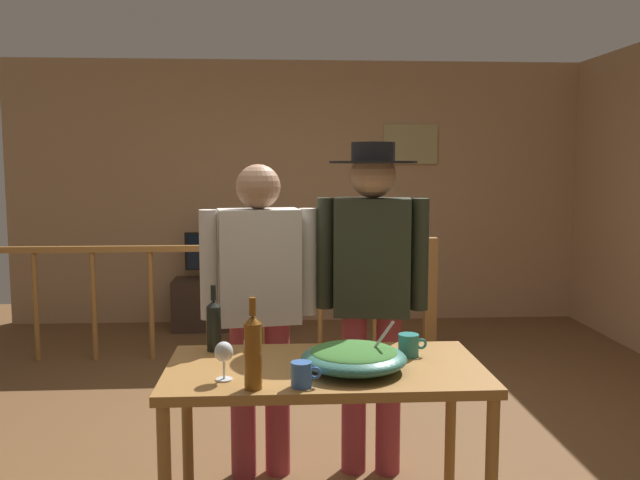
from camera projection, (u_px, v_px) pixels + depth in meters
ground_plane at (317, 447)px, 3.87m from camera, size 8.39×8.39×0.00m
back_wall at (299, 193)px, 6.92m from camera, size 5.87×0.10×2.66m
framed_picture at (410, 144)px, 6.88m from camera, size 0.55×0.03×0.40m
stair_railing at (266, 283)px, 5.62m from camera, size 3.85×0.10×1.01m
tv_console at (220, 304)px, 6.65m from camera, size 0.90×0.40×0.50m
flat_screen_tv at (219, 252)px, 6.56m from camera, size 0.65×0.12×0.47m
serving_table at (325, 386)px, 2.79m from camera, size 1.31×0.69×0.79m
salad_bowl at (354, 357)px, 2.71m from camera, size 0.43×0.43×0.22m
wine_glass at (224, 354)px, 2.58m from camera, size 0.07×0.07×0.15m
wine_bottle_amber at (253, 351)px, 2.48m from camera, size 0.07×0.07×0.34m
wine_bottle_dark at (214, 324)px, 2.99m from camera, size 0.06×0.06×0.30m
mug_teal at (409, 345)px, 2.91m from camera, size 0.13×0.09×0.10m
mug_blue at (302, 374)px, 2.51m from camera, size 0.11×0.08×0.10m
person_standing_left at (259, 294)px, 3.43m from camera, size 0.59×0.28×1.62m
person_standing_right at (372, 277)px, 3.45m from camera, size 0.57×0.45×1.73m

